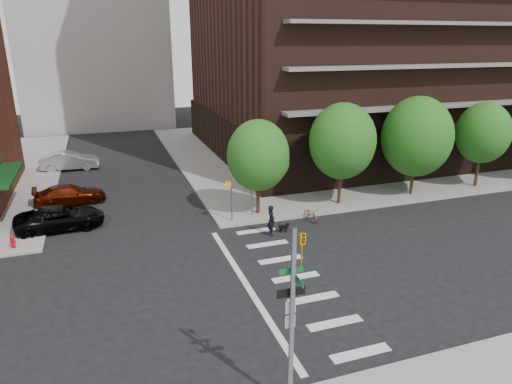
# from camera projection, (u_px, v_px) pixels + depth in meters

# --- Properties ---
(ground) EXTENTS (120.00, 120.00, 0.00)m
(ground) POSITION_uv_depth(u_px,v_px,m) (237.00, 288.00, 21.38)
(ground) COLOR black
(ground) RESTS_ON ground
(sidewalk_ne) EXTENTS (39.00, 33.00, 0.15)m
(sidewalk_ne) POSITION_uv_depth(u_px,v_px,m) (358.00, 147.00, 48.72)
(sidewalk_ne) COLOR gray
(sidewalk_ne) RESTS_ON ground
(crosswalk) EXTENTS (3.85, 13.00, 0.01)m
(crosswalk) POSITION_uv_depth(u_px,v_px,m) (281.00, 280.00, 22.05)
(crosswalk) COLOR silver
(crosswalk) RESTS_ON ground
(tree_a) EXTENTS (4.00, 4.00, 5.90)m
(tree_a) POSITION_uv_depth(u_px,v_px,m) (258.00, 155.00, 28.94)
(tree_a) COLOR #301E11
(tree_a) RESTS_ON sidewalk_ne
(tree_b) EXTENTS (4.50, 4.50, 6.65)m
(tree_b) POSITION_uv_depth(u_px,v_px,m) (342.00, 141.00, 30.62)
(tree_b) COLOR #301E11
(tree_b) RESTS_ON sidewalk_ne
(tree_c) EXTENTS (5.00, 5.00, 6.80)m
(tree_c) POSITION_uv_depth(u_px,v_px,m) (417.00, 137.00, 32.49)
(tree_c) COLOR #301E11
(tree_c) RESTS_ON sidewalk_ne
(tree_d) EXTENTS (4.00, 4.00, 6.20)m
(tree_d) POSITION_uv_depth(u_px,v_px,m) (483.00, 133.00, 34.37)
(tree_d) COLOR #301E11
(tree_d) RESTS_ON sidewalk_ne
(traffic_signal) EXTENTS (0.90, 0.75, 6.00)m
(traffic_signal) POSITION_uv_depth(u_px,v_px,m) (292.00, 334.00, 13.65)
(traffic_signal) COLOR slate
(traffic_signal) RESTS_ON sidewalk_s
(pedestrian_signal) EXTENTS (2.18, 0.67, 2.60)m
(pedestrian_signal) POSITION_uv_depth(u_px,v_px,m) (236.00, 194.00, 28.60)
(pedestrian_signal) COLOR slate
(pedestrian_signal) RESTS_ON sidewalk_ne
(fire_hydrant) EXTENTS (0.24, 0.24, 0.73)m
(fire_hydrant) POSITION_uv_depth(u_px,v_px,m) (13.00, 241.00, 24.97)
(fire_hydrant) COLOR #A50C0C
(fire_hydrant) RESTS_ON sidewalk_nw
(parked_car_black) EXTENTS (2.77, 5.32, 1.43)m
(parked_car_black) POSITION_uv_depth(u_px,v_px,m) (60.00, 218.00, 27.78)
(parked_car_black) COLOR black
(parked_car_black) RESTS_ON ground
(parked_car_maroon) EXTENTS (2.35, 4.91, 1.38)m
(parked_car_maroon) POSITION_uv_depth(u_px,v_px,m) (70.00, 195.00, 32.02)
(parked_car_maroon) COLOR #460F03
(parked_car_maroon) RESTS_ON ground
(parked_car_silver) EXTENTS (1.92, 4.99, 1.62)m
(parked_car_silver) POSITION_uv_depth(u_px,v_px,m) (70.00, 161.00, 40.38)
(parked_car_silver) COLOR #AAADB2
(parked_car_silver) RESTS_ON ground
(scooter) EXTENTS (0.69, 1.65, 0.85)m
(scooter) POSITION_uv_depth(u_px,v_px,m) (311.00, 214.00, 29.15)
(scooter) COLOR brown
(scooter) RESTS_ON ground
(dog_walker) EXTENTS (0.69, 0.46, 1.87)m
(dog_walker) POSITION_uv_depth(u_px,v_px,m) (271.00, 220.00, 26.83)
(dog_walker) COLOR black
(dog_walker) RESTS_ON ground
(dog) EXTENTS (0.63, 0.22, 0.53)m
(dog) POSITION_uv_depth(u_px,v_px,m) (284.00, 227.00, 27.44)
(dog) COLOR black
(dog) RESTS_ON ground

